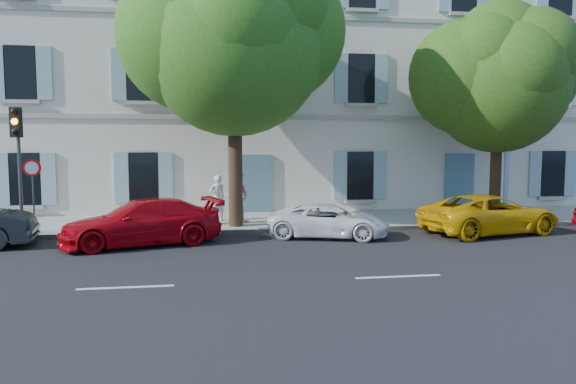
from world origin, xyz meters
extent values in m
plane|color=black|center=(0.00, 0.00, 0.00)|extent=(90.00, 90.00, 0.00)
cube|color=#A09E96|center=(0.00, 4.45, 0.07)|extent=(36.00, 4.50, 0.15)
cube|color=#9E998E|center=(0.00, 2.28, 0.08)|extent=(36.00, 0.16, 0.16)
cube|color=beige|center=(0.00, 10.20, 6.00)|extent=(28.00, 7.00, 12.00)
imported|color=#AB040E|center=(-6.14, 0.85, 0.68)|extent=(5.00, 3.08, 1.35)
imported|color=white|center=(-0.39, 1.27, 0.53)|extent=(4.18, 2.84, 1.06)
imported|color=#D99F09|center=(5.00, 1.09, 0.65)|extent=(5.06, 3.17, 1.30)
cylinder|color=#3A2819|center=(-3.22, 3.13, 2.06)|extent=(0.48, 0.48, 3.81)
ellipsoid|color=#38771E|center=(-3.22, 3.13, 6.25)|extent=(6.10, 6.10, 6.71)
cylinder|color=#3A2819|center=(6.48, 3.46, 1.69)|extent=(0.41, 0.41, 3.09)
ellipsoid|color=#356219|center=(6.48, 3.46, 5.12)|extent=(5.01, 5.01, 5.51)
cylinder|color=#383A3D|center=(-9.96, 2.58, 1.78)|extent=(0.11, 0.11, 3.26)
cube|color=black|center=(-9.96, 2.42, 3.63)|extent=(0.34, 0.29, 0.92)
sphere|color=orange|center=(-9.96, 2.29, 3.65)|extent=(0.20, 0.20, 0.20)
cylinder|color=#383A3D|center=(-9.60, 2.59, 1.14)|extent=(0.05, 0.05, 1.98)
cylinder|color=red|center=(-9.60, 2.57, 2.22)|extent=(0.53, 0.16, 0.54)
cylinder|color=#7293BF|center=(6.65, 3.00, 4.25)|extent=(0.16, 0.16, 8.21)
imported|color=silver|center=(-3.80, 4.48, 0.99)|extent=(0.72, 0.62, 1.67)
imported|color=tan|center=(-3.11, 3.94, 1.05)|extent=(1.10, 1.03, 1.80)
camera|label=1|loc=(-4.43, -15.95, 3.12)|focal=35.00mm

